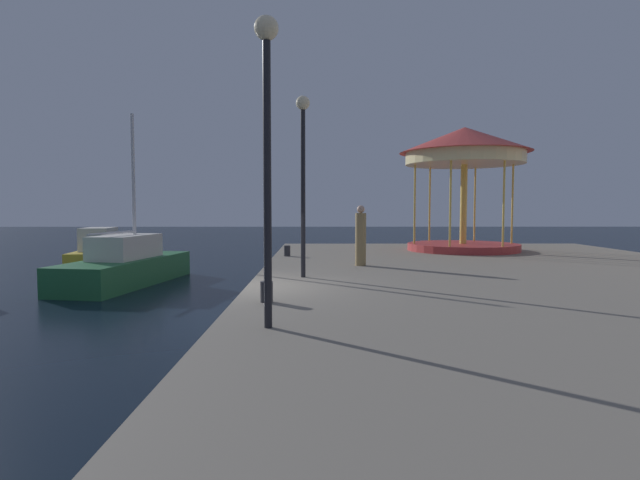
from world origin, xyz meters
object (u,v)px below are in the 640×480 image
(carousel, at_px, (464,159))
(lamp_post_near_edge, at_px, (267,119))
(lamp_post_mid_promenade, at_px, (303,155))
(motorboat_yellow, at_px, (100,253))
(bollard_center, at_px, (287,251))
(bollard_north, at_px, (267,292))
(sailboat_green, at_px, (126,266))
(person_mid_promenade, at_px, (361,237))

(carousel, relative_size, lamp_post_near_edge, 1.19)
(carousel, height_order, lamp_post_near_edge, carousel)
(lamp_post_mid_promenade, bearing_deg, lamp_post_near_edge, -93.88)
(lamp_post_near_edge, bearing_deg, motorboat_yellow, 121.11)
(lamp_post_near_edge, height_order, bollard_center, lamp_post_near_edge)
(bollard_north, bearing_deg, lamp_post_mid_promenade, 80.18)
(sailboat_green, xyz_separation_m, carousel, (12.73, 4.28, 4.04))
(lamp_post_near_edge, distance_m, bollard_north, 3.58)
(motorboat_yellow, distance_m, lamp_post_near_edge, 17.17)
(lamp_post_near_edge, distance_m, person_mid_promenade, 8.82)
(lamp_post_mid_promenade, height_order, bollard_north, lamp_post_mid_promenade)
(motorboat_yellow, height_order, bollard_center, motorboat_yellow)
(carousel, bearing_deg, bollard_center, -161.16)
(sailboat_green, height_order, lamp_post_near_edge, sailboat_green)
(sailboat_green, distance_m, bollard_north, 9.37)
(bollard_center, distance_m, person_mid_promenade, 4.05)
(person_mid_promenade, bearing_deg, motorboat_yellow, 150.35)
(lamp_post_near_edge, xyz_separation_m, bollard_north, (-0.23, 2.07, -2.91))
(motorboat_yellow, height_order, person_mid_promenade, person_mid_promenade)
(lamp_post_mid_promenade, xyz_separation_m, bollard_center, (-0.76, 5.81, -2.96))
(motorboat_yellow, xyz_separation_m, bollard_north, (8.48, -12.36, 0.36))
(lamp_post_mid_promenade, height_order, bollard_center, lamp_post_mid_promenade)
(lamp_post_near_edge, bearing_deg, carousel, 63.38)
(motorboat_yellow, xyz_separation_m, lamp_post_near_edge, (8.71, -14.43, 3.27))
(motorboat_yellow, distance_m, bollard_center, 8.87)
(carousel, xyz_separation_m, lamp_post_near_edge, (-6.97, -13.90, -0.77))
(motorboat_yellow, bearing_deg, person_mid_promenade, -29.65)
(sailboat_green, bearing_deg, lamp_post_mid_promenade, -33.32)
(carousel, relative_size, bollard_center, 13.64)
(motorboat_yellow, relative_size, bollard_center, 10.82)
(lamp_post_near_edge, height_order, lamp_post_mid_promenade, lamp_post_mid_promenade)
(lamp_post_mid_promenade, xyz_separation_m, person_mid_promenade, (1.73, 2.69, -2.27))
(motorboat_yellow, relative_size, person_mid_promenade, 2.29)
(carousel, xyz_separation_m, bollard_north, (-7.19, -11.83, -3.68))
(lamp_post_near_edge, bearing_deg, bollard_center, 91.91)
(bollard_center, bearing_deg, lamp_post_mid_promenade, -82.56)
(bollard_north, distance_m, bollard_center, 9.32)
(lamp_post_near_edge, height_order, bollard_north, lamp_post_near_edge)
(carousel, height_order, lamp_post_mid_promenade, carousel)
(bollard_center, bearing_deg, motorboat_yellow, 159.95)
(carousel, bearing_deg, bollard_north, -121.31)
(motorboat_yellow, height_order, lamp_post_near_edge, lamp_post_near_edge)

